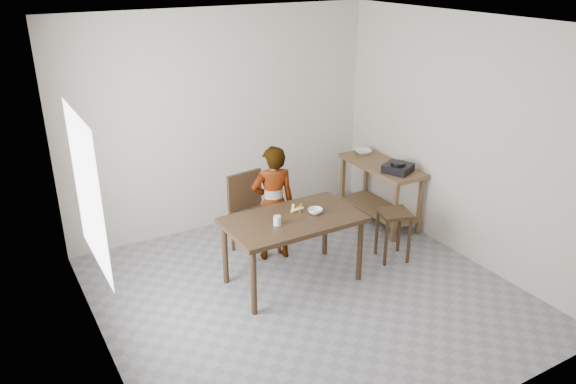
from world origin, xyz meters
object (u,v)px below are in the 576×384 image
prep_counter (380,193)px  dining_chair (255,216)px  stool (393,235)px  dining_table (293,250)px  child (273,203)px

prep_counter → dining_chair: size_ratio=1.27×
prep_counter → dining_chair: 1.77m
stool → dining_table: bearing=172.9°
prep_counter → child: (-1.64, -0.13, 0.27)m
prep_counter → stool: size_ratio=2.03×
prep_counter → stool: bearing=-119.7°
child → stool: child is taller
dining_table → prep_counter: bearing=22.1°
prep_counter → dining_chair: (-1.77, 0.07, 0.07)m
dining_table → stool: size_ratio=2.37×
dining_table → child: size_ratio=1.04×
dining_table → prep_counter: (1.72, 0.70, 0.03)m
prep_counter → child: bearing=-175.3°
dining_table → dining_chair: size_ratio=1.49×
child → stool: size_ratio=2.28×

